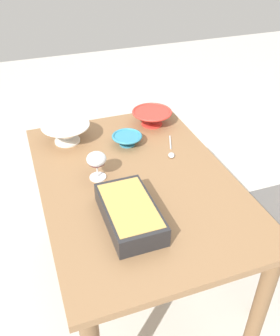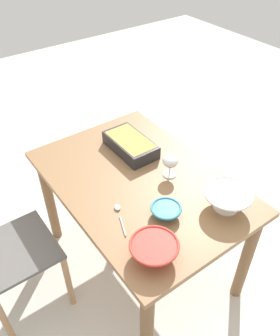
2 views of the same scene
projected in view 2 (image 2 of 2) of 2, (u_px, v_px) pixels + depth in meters
ground_plane at (140, 261)px, 2.37m from camera, size 8.00×8.00×0.00m
dining_table at (140, 195)px, 1.97m from camera, size 1.20×0.83×0.74m
wine_glass at (170, 162)px, 1.87m from camera, size 0.09×0.09×0.13m
casserole_dish at (130, 144)px, 2.07m from camera, size 0.34×0.19×0.08m
mixing_bowl at (166, 211)px, 1.67m from camera, size 0.15×0.15×0.05m
small_bowl at (154, 249)px, 1.48m from camera, size 0.22×0.22×0.08m
serving_bowl at (227, 199)px, 1.70m from camera, size 0.24×0.24×0.10m
serving_spoon at (119, 213)px, 1.70m from camera, size 0.20×0.09×0.01m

